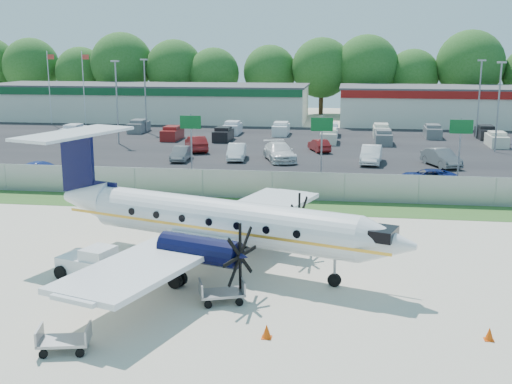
# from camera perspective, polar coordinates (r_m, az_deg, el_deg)

# --- Properties ---
(ground) EXTENTS (170.00, 170.00, 0.00)m
(ground) POSITION_cam_1_polar(r_m,az_deg,el_deg) (31.74, -1.56, -6.42)
(ground) COLOR beige
(ground) RESTS_ON ground
(grass_verge) EXTENTS (170.00, 4.00, 0.02)m
(grass_verge) POSITION_cam_1_polar(r_m,az_deg,el_deg) (43.14, 1.14, -1.24)
(grass_verge) COLOR #2D561E
(grass_verge) RESTS_ON ground
(access_road) EXTENTS (170.00, 8.00, 0.02)m
(access_road) POSITION_cam_1_polar(r_m,az_deg,el_deg) (49.91, 2.14, 0.68)
(access_road) COLOR black
(access_road) RESTS_ON ground
(parking_lot) EXTENTS (170.00, 32.00, 0.02)m
(parking_lot) POSITION_cam_1_polar(r_m,az_deg,el_deg) (70.51, 3.97, 4.19)
(parking_lot) COLOR black
(parking_lot) RESTS_ON ground
(perimeter_fence) EXTENTS (120.00, 0.06, 1.99)m
(perimeter_fence) POSITION_cam_1_polar(r_m,az_deg,el_deg) (44.85, 1.46, 0.60)
(perimeter_fence) COLOR gray
(perimeter_fence) RESTS_ON ground
(building_west) EXTENTS (46.40, 12.40, 5.24)m
(building_west) POSITION_cam_1_polar(r_m,az_deg,el_deg) (96.37, -9.49, 7.90)
(building_west) COLOR silver
(building_west) RESTS_ON ground
(building_east) EXTENTS (44.40, 12.40, 5.24)m
(building_east) POSITION_cam_1_polar(r_m,az_deg,el_deg) (94.20, 21.17, 7.12)
(building_east) COLOR silver
(building_east) RESTS_ON ground
(sign_left) EXTENTS (1.80, 0.26, 5.00)m
(sign_left) POSITION_cam_1_polar(r_m,az_deg,el_deg) (54.50, -5.81, 5.48)
(sign_left) COLOR gray
(sign_left) RESTS_ON ground
(sign_mid) EXTENTS (1.80, 0.26, 5.00)m
(sign_mid) POSITION_cam_1_polar(r_m,az_deg,el_deg) (52.94, 5.87, 5.27)
(sign_mid) COLOR gray
(sign_mid) RESTS_ON ground
(sign_right) EXTENTS (1.80, 0.26, 5.00)m
(sign_right) POSITION_cam_1_polar(r_m,az_deg,el_deg) (53.63, 17.73, 4.83)
(sign_right) COLOR gray
(sign_right) RESTS_ON ground
(flagpole_west) EXTENTS (1.06, 0.12, 10.00)m
(flagpole_west) POSITION_cam_1_polar(r_m,az_deg,el_deg) (94.12, -17.89, 9.19)
(flagpole_west) COLOR silver
(flagpole_west) RESTS_ON ground
(flagpole_east) EXTENTS (1.06, 0.12, 10.00)m
(flagpole_east) POSITION_cam_1_polar(r_m,az_deg,el_deg) (92.05, -15.05, 9.30)
(flagpole_east) COLOR silver
(flagpole_east) RESTS_ON ground
(light_pole_nw) EXTENTS (0.90, 0.35, 9.09)m
(light_pole_nw) POSITION_cam_1_polar(r_m,az_deg,el_deg) (72.27, -12.28, 8.31)
(light_pole_nw) COLOR gray
(light_pole_nw) RESTS_ON ground
(light_pole_ne) EXTENTS (0.90, 0.35, 9.09)m
(light_pole_ne) POSITION_cam_1_polar(r_m,az_deg,el_deg) (69.36, 20.77, 7.61)
(light_pole_ne) COLOR gray
(light_pole_ne) RESTS_ON ground
(light_pole_sw) EXTENTS (0.90, 0.35, 9.09)m
(light_pole_sw) POSITION_cam_1_polar(r_m,az_deg,el_deg) (81.69, -9.83, 8.88)
(light_pole_sw) COLOR gray
(light_pole_sw) RESTS_ON ground
(light_pole_se) EXTENTS (0.90, 0.35, 9.09)m
(light_pole_se) POSITION_cam_1_polar(r_m,az_deg,el_deg) (79.13, 19.24, 8.25)
(light_pole_se) COLOR gray
(light_pole_se) RESTS_ON ground
(tree_line) EXTENTS (112.00, 6.00, 14.00)m
(tree_line) POSITION_cam_1_polar(r_m,az_deg,el_deg) (104.20, 5.40, 6.91)
(tree_line) COLOR #1F5318
(tree_line) RESTS_ON ground
(aircraft) EXTENTS (19.82, 19.33, 6.08)m
(aircraft) POSITION_cam_1_polar(r_m,az_deg,el_deg) (30.80, -3.68, -2.47)
(aircraft) COLOR silver
(aircraft) RESTS_ON ground
(pushback_tug) EXTENTS (3.09, 2.63, 1.47)m
(pushback_tug) POSITION_cam_1_polar(r_m,az_deg,el_deg) (30.72, -14.40, -6.10)
(pushback_tug) COLOR silver
(pushback_tug) RESTS_ON ground
(baggage_cart_near) EXTENTS (2.12, 1.68, 0.97)m
(baggage_cart_near) POSITION_cam_1_polar(r_m,az_deg,el_deg) (27.04, -3.05, -8.89)
(baggage_cart_near) COLOR gray
(baggage_cart_near) RESTS_ON ground
(baggage_cart_far) EXTENTS (1.95, 1.41, 0.93)m
(baggage_cart_far) POSITION_cam_1_polar(r_m,az_deg,el_deg) (23.91, -16.68, -12.49)
(baggage_cart_far) COLOR gray
(baggage_cart_far) RESTS_ON ground
(cone_nose) EXTENTS (0.35, 0.35, 0.50)m
(cone_nose) POSITION_cam_1_polar(r_m,az_deg,el_deg) (25.31, 20.03, -11.78)
(cone_nose) COLOR #DC4606
(cone_nose) RESTS_ON ground
(cone_port_wing) EXTENTS (0.37, 0.37, 0.53)m
(cone_port_wing) POSITION_cam_1_polar(r_m,az_deg,el_deg) (24.00, 0.95, -12.29)
(cone_port_wing) COLOR #DC4606
(cone_port_wing) RESTS_ON ground
(cone_starboard_wing) EXTENTS (0.34, 0.34, 0.49)m
(cone_starboard_wing) POSITION_cam_1_polar(r_m,az_deg,el_deg) (42.96, -0.34, -0.99)
(cone_starboard_wing) COLOR #DC4606
(cone_starboard_wing) RESTS_ON ground
(road_car_west) EXTENTS (4.65, 2.13, 1.48)m
(road_car_west) POSITION_cam_1_polar(r_m,az_deg,el_deg) (54.02, -18.39, 0.94)
(road_car_west) COLOR navy
(road_car_west) RESTS_ON ground
(road_car_mid) EXTENTS (4.67, 2.26, 1.28)m
(road_car_mid) POSITION_cam_1_polar(r_m,az_deg,el_deg) (51.27, 14.92, 0.56)
(road_car_mid) COLOR navy
(road_car_mid) RESTS_ON ground
(parked_car_a) EXTENTS (1.69, 4.16, 1.34)m
(parked_car_a) POSITION_cam_1_polar(r_m,az_deg,el_deg) (60.94, -6.67, 2.79)
(parked_car_a) COLOR #595B5E
(parked_car_a) RESTS_ON ground
(parked_car_b) EXTENTS (2.03, 4.71, 1.51)m
(parked_car_b) POSITION_cam_1_polar(r_m,az_deg,el_deg) (61.11, -1.73, 2.89)
(parked_car_b) COLOR silver
(parked_car_b) RESTS_ON ground
(parked_car_c) EXTENTS (4.06, 6.30, 1.70)m
(parked_car_c) POSITION_cam_1_polar(r_m,az_deg,el_deg) (60.48, 2.09, 2.79)
(parked_car_c) COLOR silver
(parked_car_c) RESTS_ON ground
(parked_car_d) EXTENTS (2.21, 5.16, 1.65)m
(parked_car_d) POSITION_cam_1_polar(r_m,az_deg,el_deg) (60.01, 10.17, 2.52)
(parked_car_d) COLOR silver
(parked_car_d) RESTS_ON ground
(parked_car_e) EXTENTS (3.38, 5.12, 1.60)m
(parked_car_e) POSITION_cam_1_polar(r_m,az_deg,el_deg) (59.87, 16.09, 2.19)
(parked_car_e) COLOR #595B5E
(parked_car_e) RESTS_ON ground
(parked_car_f) EXTENTS (3.45, 5.10, 1.59)m
(parked_car_f) POSITION_cam_1_polar(r_m,az_deg,el_deg) (66.40, -5.32, 3.63)
(parked_car_f) COLOR maroon
(parked_car_f) RESTS_ON ground
(parked_car_g) EXTENTS (2.65, 4.15, 1.29)m
(parked_car_g) POSITION_cam_1_polar(r_m,az_deg,el_deg) (66.22, 5.62, 3.60)
(parked_car_g) COLOR maroon
(parked_car_g) RESTS_ON ground
(far_parking_rows) EXTENTS (56.00, 10.00, 1.60)m
(far_parking_rows) POSITION_cam_1_polar(r_m,az_deg,el_deg) (75.45, 4.26, 4.74)
(far_parking_rows) COLOR gray
(far_parking_rows) RESTS_ON ground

